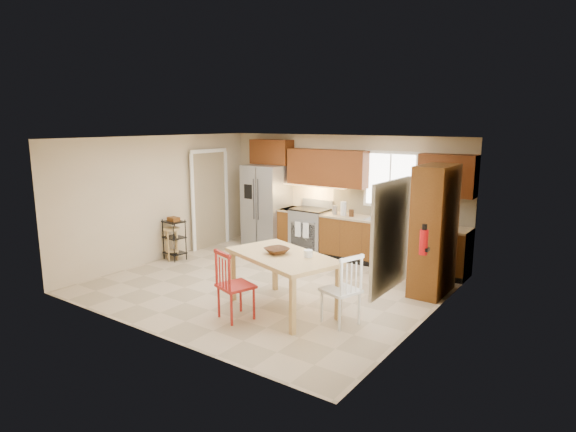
# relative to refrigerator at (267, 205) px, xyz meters

# --- Properties ---
(floor) EXTENTS (5.50, 5.50, 0.00)m
(floor) POSITION_rel_refrigerator_xyz_m (1.70, -2.12, -0.91)
(floor) COLOR tan
(floor) RESTS_ON ground
(ceiling) EXTENTS (5.50, 5.00, 0.02)m
(ceiling) POSITION_rel_refrigerator_xyz_m (1.70, -2.12, 1.59)
(ceiling) COLOR silver
(ceiling) RESTS_ON ground
(wall_back) EXTENTS (5.50, 0.02, 2.50)m
(wall_back) POSITION_rel_refrigerator_xyz_m (1.70, 0.38, 0.34)
(wall_back) COLOR #CCB793
(wall_back) RESTS_ON ground
(wall_front) EXTENTS (5.50, 0.02, 2.50)m
(wall_front) POSITION_rel_refrigerator_xyz_m (1.70, -4.62, 0.34)
(wall_front) COLOR #CCB793
(wall_front) RESTS_ON ground
(wall_left) EXTENTS (0.02, 5.00, 2.50)m
(wall_left) POSITION_rel_refrigerator_xyz_m (-1.05, -2.12, 0.34)
(wall_left) COLOR #CCB793
(wall_left) RESTS_ON ground
(wall_right) EXTENTS (0.02, 5.00, 2.50)m
(wall_right) POSITION_rel_refrigerator_xyz_m (4.45, -2.12, 0.34)
(wall_right) COLOR #CCB793
(wall_right) RESTS_ON ground
(refrigerator) EXTENTS (0.92, 0.75, 1.82)m
(refrigerator) POSITION_rel_refrigerator_xyz_m (0.00, 0.00, 0.00)
(refrigerator) COLOR gray
(refrigerator) RESTS_ON floor
(range_stove) EXTENTS (0.76, 0.63, 0.92)m
(range_stove) POSITION_rel_refrigerator_xyz_m (1.15, 0.06, -0.45)
(range_stove) COLOR gray
(range_stove) RESTS_ON floor
(base_cabinet_narrow) EXTENTS (0.30, 0.60, 0.90)m
(base_cabinet_narrow) POSITION_rel_refrigerator_xyz_m (0.60, 0.08, -0.46)
(base_cabinet_narrow) COLOR brown
(base_cabinet_narrow) RESTS_ON floor
(base_cabinet_run) EXTENTS (2.92, 0.60, 0.90)m
(base_cabinet_run) POSITION_rel_refrigerator_xyz_m (2.99, 0.08, -0.46)
(base_cabinet_run) COLOR brown
(base_cabinet_run) RESTS_ON floor
(dishwasher) EXTENTS (0.60, 0.02, 0.78)m
(dishwasher) POSITION_rel_refrigerator_xyz_m (3.55, -0.22, -0.46)
(dishwasher) COLOR black
(dishwasher) RESTS_ON floor
(backsplash) EXTENTS (2.92, 0.03, 0.55)m
(backsplash) POSITION_rel_refrigerator_xyz_m (2.99, 0.36, 0.27)
(backsplash) COLOR beige
(backsplash) RESTS_ON wall_back
(upper_over_fridge) EXTENTS (1.00, 0.35, 0.55)m
(upper_over_fridge) POSITION_rel_refrigerator_xyz_m (0.00, 0.20, 1.19)
(upper_over_fridge) COLOR #5E290F
(upper_over_fridge) RESTS_ON wall_back
(upper_left_block) EXTENTS (1.80, 0.35, 0.75)m
(upper_left_block) POSITION_rel_refrigerator_xyz_m (1.45, 0.20, 0.92)
(upper_left_block) COLOR #5E290F
(upper_left_block) RESTS_ON wall_back
(upper_right_block) EXTENTS (1.00, 0.35, 0.75)m
(upper_right_block) POSITION_rel_refrigerator_xyz_m (3.95, 0.20, 0.92)
(upper_right_block) COLOR #5E290F
(upper_right_block) RESTS_ON wall_back
(window_back) EXTENTS (1.12, 0.04, 1.12)m
(window_back) POSITION_rel_refrigerator_xyz_m (2.80, 0.35, 0.74)
(window_back) COLOR white
(window_back) RESTS_ON wall_back
(sink) EXTENTS (0.62, 0.46, 0.16)m
(sink) POSITION_rel_refrigerator_xyz_m (2.80, 0.08, -0.05)
(sink) COLOR gray
(sink) RESTS_ON base_cabinet_run
(undercab_glow) EXTENTS (1.60, 0.30, 0.01)m
(undercab_glow) POSITION_rel_refrigerator_xyz_m (1.15, 0.17, 0.52)
(undercab_glow) COLOR #FFBF66
(undercab_glow) RESTS_ON wall_back
(soap_bottle) EXTENTS (0.09, 0.09, 0.19)m
(soap_bottle) POSITION_rel_refrigerator_xyz_m (3.18, -0.02, 0.09)
(soap_bottle) COLOR red
(soap_bottle) RESTS_ON base_cabinet_run
(paper_towel) EXTENTS (0.12, 0.12, 0.28)m
(paper_towel) POSITION_rel_refrigerator_xyz_m (1.95, 0.03, 0.13)
(paper_towel) COLOR white
(paper_towel) RESTS_ON base_cabinet_run
(canister_steel) EXTENTS (0.11, 0.11, 0.18)m
(canister_steel) POSITION_rel_refrigerator_xyz_m (1.75, 0.03, 0.08)
(canister_steel) COLOR gray
(canister_steel) RESTS_ON base_cabinet_run
(canister_wood) EXTENTS (0.10, 0.10, 0.14)m
(canister_wood) POSITION_rel_refrigerator_xyz_m (2.15, -0.00, 0.06)
(canister_wood) COLOR #462912
(canister_wood) RESTS_ON base_cabinet_run
(pantry) EXTENTS (0.50, 0.95, 2.10)m
(pantry) POSITION_rel_refrigerator_xyz_m (4.13, -0.93, 0.14)
(pantry) COLOR brown
(pantry) RESTS_ON floor
(fire_extinguisher) EXTENTS (0.12, 0.12, 0.36)m
(fire_extinguisher) POSITION_rel_refrigerator_xyz_m (4.33, -1.98, 0.19)
(fire_extinguisher) COLOR red
(fire_extinguisher) RESTS_ON wall_right
(window_right) EXTENTS (0.04, 1.02, 1.32)m
(window_right) POSITION_rel_refrigerator_xyz_m (4.38, -3.27, 0.54)
(window_right) COLOR white
(window_right) RESTS_ON wall_right
(doorway) EXTENTS (0.04, 0.95, 2.10)m
(doorway) POSITION_rel_refrigerator_xyz_m (-0.97, -0.82, 0.14)
(doorway) COLOR #8C7A59
(doorway) RESTS_ON wall_left
(dining_table) EXTENTS (1.93, 1.46, 0.84)m
(dining_table) POSITION_rel_refrigerator_xyz_m (2.56, -2.93, -0.49)
(dining_table) COLOR tan
(dining_table) RESTS_ON floor
(chair_red) EXTENTS (0.60, 0.60, 1.01)m
(chair_red) POSITION_rel_refrigerator_xyz_m (2.21, -3.58, -0.41)
(chair_red) COLOR maroon
(chair_red) RESTS_ON floor
(chair_white) EXTENTS (0.60, 0.60, 1.01)m
(chair_white) POSITION_rel_refrigerator_xyz_m (3.51, -2.88, -0.41)
(chair_white) COLOR white
(chair_white) RESTS_ON floor
(table_bowl) EXTENTS (0.44, 0.44, 0.09)m
(table_bowl) POSITION_rel_refrigerator_xyz_m (2.46, -2.93, -0.06)
(table_bowl) COLOR #462912
(table_bowl) RESTS_ON dining_table
(table_jar) EXTENTS (0.17, 0.17, 0.16)m
(table_jar) POSITION_rel_refrigerator_xyz_m (2.94, -2.82, -0.03)
(table_jar) COLOR white
(table_jar) RESTS_ON dining_table
(bar_stool) EXTENTS (0.38, 0.38, 0.67)m
(bar_stool) POSITION_rel_refrigerator_xyz_m (-0.80, -2.09, -0.58)
(bar_stool) COLOR tan
(bar_stool) RESTS_ON floor
(utility_cart) EXTENTS (0.45, 0.37, 0.83)m
(utility_cart) POSITION_rel_refrigerator_xyz_m (-0.80, -2.03, -0.49)
(utility_cart) COLOR black
(utility_cart) RESTS_ON floor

